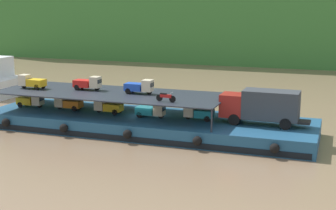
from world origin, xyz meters
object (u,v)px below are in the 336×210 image
at_px(mini_truck_upper_stern, 32,82).
at_px(mini_truck_upper_fore, 140,87).
at_px(mini_truck_lower_stern, 31,100).
at_px(mini_truck_lower_fore, 151,110).
at_px(mini_truck_lower_mid, 108,106).
at_px(mini_truck_lower_bow, 198,113).
at_px(mini_truck_upper_mid, 88,83).
at_px(cargo_barge, 146,123).
at_px(mini_truck_lower_aft, 68,103).
at_px(covered_lorry, 262,106).
at_px(motorcycle_upper_port, 166,97).

bearing_deg(mini_truck_upper_stern, mini_truck_upper_fore, 5.06).
bearing_deg(mini_truck_lower_stern, mini_truck_upper_fore, 3.51).
relative_size(mini_truck_lower_stern, mini_truck_lower_fore, 1.00).
height_order(mini_truck_lower_mid, mini_truck_lower_bow, same).
distance_m(mini_truck_upper_mid, mini_truck_upper_fore, 5.65).
xyz_separation_m(cargo_barge, mini_truck_upper_stern, (-12.30, -0.49, 3.44)).
xyz_separation_m(mini_truck_lower_fore, mini_truck_lower_bow, (4.45, 0.53, 0.00)).
bearing_deg(cargo_barge, mini_truck_lower_aft, -179.59).
distance_m(covered_lorry, mini_truck_upper_mid, 17.41).
relative_size(mini_truck_lower_fore, mini_truck_upper_mid, 1.01).
height_order(mini_truck_lower_aft, mini_truck_lower_mid, same).
distance_m(cargo_barge, mini_truck_lower_stern, 12.80).
bearing_deg(motorcycle_upper_port, mini_truck_lower_stern, 172.33).
distance_m(mini_truck_lower_mid, mini_truck_lower_bow, 9.05).
distance_m(mini_truck_lower_aft, mini_truck_lower_fore, 9.09).
height_order(cargo_barge, mini_truck_upper_mid, mini_truck_upper_mid).
bearing_deg(mini_truck_lower_fore, mini_truck_lower_bow, 6.85).
relative_size(mini_truck_lower_aft, mini_truck_upper_stern, 1.01).
height_order(mini_truck_lower_stern, motorcycle_upper_port, motorcycle_upper_port).
xyz_separation_m(cargo_barge, mini_truck_lower_aft, (-8.43, -0.06, 1.44)).
bearing_deg(mini_truck_upper_stern, mini_truck_lower_fore, 0.16).
xyz_separation_m(mini_truck_lower_bow, mini_truck_upper_fore, (-6.00, 0.44, 2.00)).
bearing_deg(motorcycle_upper_port, mini_truck_lower_mid, 162.51).
relative_size(mini_truck_upper_fore, motorcycle_upper_port, 1.45).
distance_m(mini_truck_lower_aft, mini_truck_lower_bow, 13.53).
bearing_deg(mini_truck_lower_aft, mini_truck_lower_bow, 0.62).
distance_m(cargo_barge, covered_lorry, 11.11).
bearing_deg(mini_truck_upper_fore, mini_truck_lower_fore, -32.10).
relative_size(cargo_barge, mini_truck_lower_bow, 11.46).
xyz_separation_m(covered_lorry, mini_truck_lower_mid, (-14.77, -0.38, -1.00)).
xyz_separation_m(covered_lorry, motorcycle_upper_port, (-8.07, -2.50, 0.74)).
xyz_separation_m(mini_truck_lower_aft, mini_truck_lower_mid, (4.49, -0.11, 0.00)).
distance_m(mini_truck_lower_mid, mini_truck_lower_fore, 4.60).
bearing_deg(covered_lorry, mini_truck_lower_stern, -179.00).
height_order(mini_truck_lower_aft, mini_truck_lower_fore, same).
height_order(cargo_barge, mini_truck_lower_bow, mini_truck_lower_bow).
distance_m(cargo_barge, mini_truck_upper_stern, 12.78).
distance_m(cargo_barge, mini_truck_lower_aft, 8.55).
height_order(covered_lorry, mini_truck_lower_aft, covered_lorry).
xyz_separation_m(covered_lorry, mini_truck_lower_aft, (-19.27, -0.27, -1.00)).
distance_m(covered_lorry, mini_truck_upper_stern, 23.17).
bearing_deg(mini_truck_upper_mid, mini_truck_lower_aft, -157.91).
distance_m(covered_lorry, mini_truck_lower_mid, 14.81).
height_order(mini_truck_lower_aft, mini_truck_lower_bow, same).
bearing_deg(mini_truck_upper_fore, mini_truck_lower_stern, -176.49).
relative_size(mini_truck_lower_fore, mini_truck_upper_stern, 1.00).
bearing_deg(mini_truck_upper_fore, mini_truck_lower_mid, -167.07).
distance_m(mini_truck_lower_aft, motorcycle_upper_port, 11.55).
relative_size(mini_truck_lower_mid, mini_truck_upper_stern, 1.00).
xyz_separation_m(mini_truck_upper_mid, mini_truck_upper_fore, (5.65, -0.18, 0.00)).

